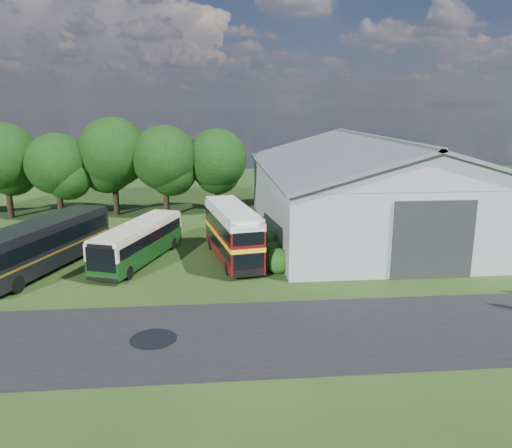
{
  "coord_description": "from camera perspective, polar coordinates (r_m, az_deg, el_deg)",
  "views": [
    {
      "loc": [
        1.3,
        -24.73,
        10.68
      ],
      "look_at": [
        4.34,
        8.0,
        2.79
      ],
      "focal_mm": 35.0,
      "sensor_mm": 36.0,
      "label": 1
    }
  ],
  "objects": [
    {
      "name": "bus_green_single",
      "position": [
        35.38,
        -13.24,
        -2.01
      ],
      "size": [
        5.41,
        10.01,
        2.71
      ],
      "rotation": [
        0.0,
        0.0,
        -0.34
      ],
      "color": "black",
      "rests_on": "ground"
    },
    {
      "name": "tree_mid",
      "position": [
        50.59,
        -16.03,
        7.88
      ],
      "size": [
        6.8,
        6.8,
        9.6
      ],
      "color": "black",
      "rests_on": "ground"
    },
    {
      "name": "bus_maroon_double",
      "position": [
        34.8,
        -2.71,
        -1.11
      ],
      "size": [
        3.83,
        9.2,
        3.84
      ],
      "rotation": [
        0.0,
        0.0,
        0.18
      ],
      "color": "black",
      "rests_on": "ground"
    },
    {
      "name": "bus_dark_single",
      "position": [
        35.7,
        -23.12,
        -2.14
      ],
      "size": [
        6.54,
        12.0,
        3.25
      ],
      "rotation": [
        0.0,
        0.0,
        -0.34
      ],
      "color": "black",
      "rests_on": "ground"
    },
    {
      "name": "puddle",
      "position": [
        24.37,
        -11.64,
        -12.79
      ],
      "size": [
        2.2,
        2.2,
        0.01
      ],
      "primitive_type": "cylinder",
      "color": "black",
      "rests_on": "ground"
    },
    {
      "name": "shrub_mid",
      "position": [
        34.7,
        2.08,
        -4.44
      ],
      "size": [
        1.6,
        1.6,
        1.6
      ],
      "primitive_type": "sphere",
      "color": "#194714",
      "rests_on": "ground"
    },
    {
      "name": "tree_right_b",
      "position": [
        49.61,
        -4.5,
        7.39
      ],
      "size": [
        5.98,
        5.98,
        8.45
      ],
      "color": "black",
      "rests_on": "ground"
    },
    {
      "name": "tree_left_b",
      "position": [
        50.6,
        -21.83,
        6.38
      ],
      "size": [
        5.78,
        5.78,
        8.16
      ],
      "color": "black",
      "rests_on": "ground"
    },
    {
      "name": "shrub_back",
      "position": [
        36.59,
        1.68,
        -3.48
      ],
      "size": [
        1.8,
        1.8,
        1.8
      ],
      "primitive_type": "sphere",
      "color": "#194714",
      "rests_on": "ground"
    },
    {
      "name": "asphalt_road",
      "position": [
        24.27,
        -0.76,
        -12.61
      ],
      "size": [
        60.0,
        8.0,
        0.02
      ],
      "primitive_type": "cube",
      "color": "black",
      "rests_on": "ground"
    },
    {
      "name": "shrub_front",
      "position": [
        32.82,
        2.53,
        -5.51
      ],
      "size": [
        1.7,
        1.7,
        1.7
      ],
      "primitive_type": "sphere",
      "color": "#194714",
      "rests_on": "ground"
    },
    {
      "name": "tree_left_a",
      "position": [
        53.09,
        -26.8,
        6.87
      ],
      "size": [
        6.46,
        6.46,
        9.12
      ],
      "color": "black",
      "rests_on": "ground"
    },
    {
      "name": "storage_shed",
      "position": [
        43.45,
        13.18,
        4.52
      ],
      "size": [
        18.8,
        24.8,
        8.15
      ],
      "color": "gray",
      "rests_on": "ground"
    },
    {
      "name": "ground",
      "position": [
        26.97,
        -7.75,
        -9.97
      ],
      "size": [
        120.0,
        120.0,
        0.0
      ],
      "primitive_type": "plane",
      "color": "#1D3410",
      "rests_on": "ground"
    },
    {
      "name": "tree_right_a",
      "position": [
        48.97,
        -10.4,
        7.42
      ],
      "size": [
        6.26,
        6.26,
        8.83
      ],
      "color": "black",
      "rests_on": "ground"
    }
  ]
}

